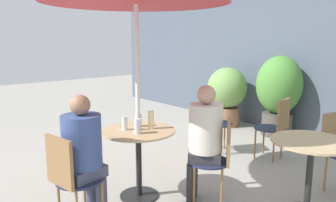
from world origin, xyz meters
The scene contains 16 objects.
ground_plane centered at (0.00, 0.00, 0.00)m, with size 20.00×20.00×0.00m, color #9E998E.
storefront_wall centered at (0.00, 3.49, 1.50)m, with size 10.00×0.06×3.00m.
cafe_table_near centered at (0.16, 0.01, 0.55)m, with size 0.76×0.76×0.73m.
cafe_table_far centered at (1.49, 1.00, 0.55)m, with size 0.73×0.73×0.73m.
bistro_chair_0 centered at (0.30, -0.80, 0.52)m, with size 0.41×0.43×0.86m.
bistro_chair_1 centered at (0.79, 0.53, 0.52)m, with size 0.47×0.47×0.86m.
bistro_chair_2 centered at (0.50, 2.05, 0.52)m, with size 0.43×0.41×0.86m.
bistro_chair_4 centered at (-0.28, 1.62, 0.52)m, with size 0.47×0.47×0.86m.
seated_person_0 centered at (0.27, -0.65, 0.70)m, with size 0.34×0.37×1.18m.
seated_person_1 centered at (0.68, 0.43, 0.71)m, with size 0.43×0.42×1.20m.
beer_glass_0 centered at (0.05, 0.09, 0.80)m, with size 0.07×0.07×0.14m.
beer_glass_1 centered at (0.07, -0.10, 0.80)m, with size 0.06×0.06×0.14m.
beer_glass_2 centered at (0.27, -0.08, 0.80)m, with size 0.07×0.07×0.15m.
beer_glass_3 centered at (0.21, 0.13, 0.82)m, with size 0.06×0.06×0.19m.
potted_plant_0 centered at (-1.13, 2.99, 0.64)m, with size 0.74×0.74×1.12m.
potted_plant_1 centered at (-0.14, 3.14, 0.78)m, with size 0.76×0.76×1.37m.
Camera 1 is at (2.81, -1.86, 1.63)m, focal length 35.00 mm.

